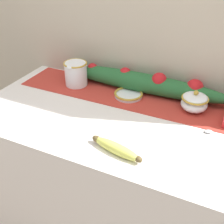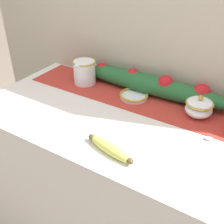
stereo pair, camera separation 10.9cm
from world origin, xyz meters
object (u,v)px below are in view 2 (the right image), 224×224
(cream_pitcher, at_px, (85,71))
(spoon, at_px, (204,138))
(sugar_bowl, at_px, (199,107))
(small_dish, at_px, (134,95))
(banana, at_px, (110,148))

(cream_pitcher, height_order, spoon, cream_pitcher)
(sugar_bowl, bearing_deg, spoon, -63.40)
(spoon, bearing_deg, sugar_bowl, 90.60)
(sugar_bowl, height_order, small_dish, sugar_bowl)
(cream_pitcher, xyz_separation_m, banana, (0.39, -0.38, -0.05))
(small_dish, distance_m, banana, 0.40)
(sugar_bowl, height_order, spoon, sugar_bowl)
(cream_pitcher, height_order, sugar_bowl, cream_pitcher)
(spoon, bearing_deg, small_dish, 133.73)
(cream_pitcher, distance_m, sugar_bowl, 0.57)
(sugar_bowl, xyz_separation_m, spoon, (0.07, -0.14, -0.04))
(cream_pitcher, xyz_separation_m, small_dish, (0.28, -0.00, -0.05))
(small_dish, relative_size, banana, 0.64)
(cream_pitcher, xyz_separation_m, sugar_bowl, (0.57, -0.00, -0.02))
(sugar_bowl, bearing_deg, cream_pitcher, 179.87)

